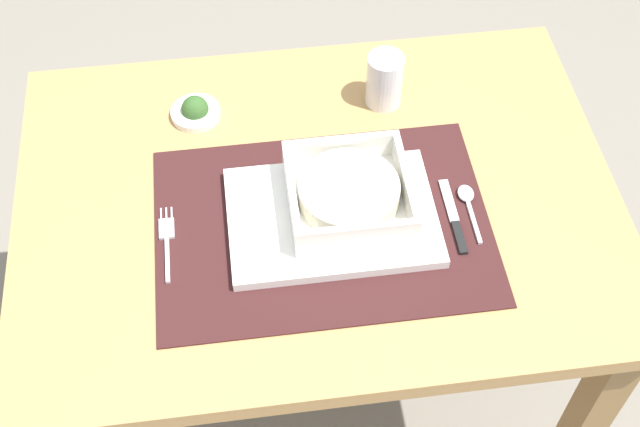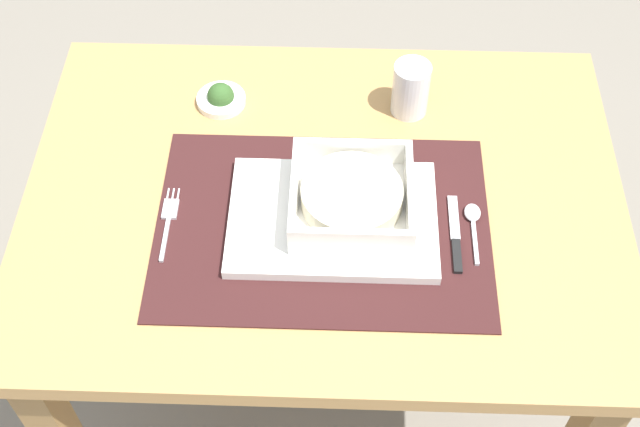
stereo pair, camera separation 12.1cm
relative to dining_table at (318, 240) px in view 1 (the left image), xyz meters
name	(u,v)px [view 1 (the left image)]	position (x,y,z in m)	size (l,w,h in m)	color
ground_plane	(318,402)	(0.00, 0.00, -0.60)	(6.00, 6.00, 0.00)	gray
dining_table	(318,240)	(0.00, 0.00, 0.00)	(0.90, 0.66, 0.71)	#B2844C
placemat	(320,226)	(0.00, -0.06, 0.12)	(0.48, 0.35, 0.00)	#381919
serving_plate	(332,217)	(0.01, -0.05, 0.12)	(0.30, 0.21, 0.02)	white
porridge_bowl	(349,194)	(0.04, -0.04, 0.15)	(0.17, 0.17, 0.05)	white
fork	(167,238)	(-0.22, -0.05, 0.12)	(0.02, 0.13, 0.00)	silver
spoon	(467,199)	(0.22, -0.04, 0.12)	(0.02, 0.11, 0.01)	silver
butter_knife	(455,221)	(0.19, -0.08, 0.12)	(0.01, 0.14, 0.01)	black
drinking_glass	(384,82)	(0.13, 0.18, 0.16)	(0.06, 0.06, 0.09)	white
condiment_saucer	(195,111)	(-0.17, 0.19, 0.12)	(0.08, 0.08, 0.04)	white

